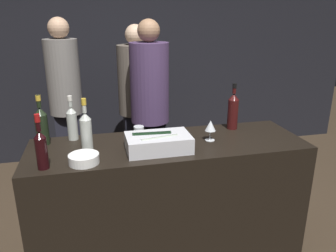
{
  "coord_description": "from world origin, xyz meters",
  "views": [
    {
      "loc": [
        -0.51,
        -1.8,
        1.84
      ],
      "look_at": [
        0.0,
        0.35,
        1.09
      ],
      "focal_mm": 35.0,
      "sensor_mm": 36.0,
      "label": 1
    }
  ],
  "objects_px": {
    "rose_wine_bottle": "(86,130)",
    "white_wine_bottle": "(72,122)",
    "person_in_hoodie": "(65,96)",
    "candle_votive": "(139,130)",
    "wine_glass": "(210,126)",
    "red_wine_bottle_tall": "(41,147)",
    "red_wine_bottle_black_foil": "(233,110)",
    "champagne_bottle": "(42,125)",
    "person_grey_polo": "(137,98)",
    "ice_bin_with_bottles": "(158,142)",
    "person_blond_tee": "(150,104)",
    "bowl_white": "(84,159)"
  },
  "relations": [
    {
      "from": "rose_wine_bottle",
      "to": "white_wine_bottle",
      "type": "distance_m",
      "value": 0.27
    },
    {
      "from": "white_wine_bottle",
      "to": "person_in_hoodie",
      "type": "distance_m",
      "value": 1.17
    },
    {
      "from": "candle_votive",
      "to": "person_in_hoodie",
      "type": "bearing_deg",
      "value": 117.75
    },
    {
      "from": "wine_glass",
      "to": "candle_votive",
      "type": "distance_m",
      "value": 0.56
    },
    {
      "from": "red_wine_bottle_tall",
      "to": "white_wine_bottle",
      "type": "height_order",
      "value": "red_wine_bottle_tall"
    },
    {
      "from": "red_wine_bottle_black_foil",
      "to": "person_in_hoodie",
      "type": "relative_size",
      "value": 0.2
    },
    {
      "from": "wine_glass",
      "to": "champagne_bottle",
      "type": "distance_m",
      "value": 1.19
    },
    {
      "from": "red_wine_bottle_tall",
      "to": "person_grey_polo",
      "type": "bearing_deg",
      "value": 63.55
    },
    {
      "from": "wine_glass",
      "to": "person_in_hoodie",
      "type": "distance_m",
      "value": 1.79
    },
    {
      "from": "champagne_bottle",
      "to": "rose_wine_bottle",
      "type": "bearing_deg",
      "value": -33.12
    },
    {
      "from": "person_in_hoodie",
      "to": "red_wine_bottle_tall",
      "type": "bearing_deg",
      "value": 46.87
    },
    {
      "from": "ice_bin_with_bottles",
      "to": "person_blond_tee",
      "type": "xyz_separation_m",
      "value": [
        0.14,
        1.06,
        -0.02
      ]
    },
    {
      "from": "wine_glass",
      "to": "person_grey_polo",
      "type": "height_order",
      "value": "person_grey_polo"
    },
    {
      "from": "wine_glass",
      "to": "champagne_bottle",
      "type": "xyz_separation_m",
      "value": [
        -1.17,
        0.2,
        0.04
      ]
    },
    {
      "from": "red_wine_bottle_black_foil",
      "to": "person_grey_polo",
      "type": "bearing_deg",
      "value": 117.22
    },
    {
      "from": "bowl_white",
      "to": "candle_votive",
      "type": "relative_size",
      "value": 2.35
    },
    {
      "from": "person_grey_polo",
      "to": "red_wine_bottle_tall",
      "type": "bearing_deg",
      "value": 98.58
    },
    {
      "from": "bowl_white",
      "to": "white_wine_bottle",
      "type": "xyz_separation_m",
      "value": [
        -0.08,
        0.44,
        0.11
      ]
    },
    {
      "from": "candle_votive",
      "to": "white_wine_bottle",
      "type": "distance_m",
      "value": 0.5
    },
    {
      "from": "rose_wine_bottle",
      "to": "red_wine_bottle_black_foil",
      "type": "relative_size",
      "value": 0.98
    },
    {
      "from": "ice_bin_with_bottles",
      "to": "champagne_bottle",
      "type": "bearing_deg",
      "value": 158.72
    },
    {
      "from": "white_wine_bottle",
      "to": "person_grey_polo",
      "type": "bearing_deg",
      "value": 60.68
    },
    {
      "from": "ice_bin_with_bottles",
      "to": "bowl_white",
      "type": "relative_size",
      "value": 2.3
    },
    {
      "from": "person_in_hoodie",
      "to": "ice_bin_with_bottles",
      "type": "bearing_deg",
      "value": 72.49
    },
    {
      "from": "person_in_hoodie",
      "to": "red_wine_bottle_black_foil",
      "type": "bearing_deg",
      "value": 96.58
    },
    {
      "from": "bowl_white",
      "to": "person_grey_polo",
      "type": "height_order",
      "value": "person_grey_polo"
    },
    {
      "from": "champagne_bottle",
      "to": "person_blond_tee",
      "type": "bearing_deg",
      "value": 39.96
    },
    {
      "from": "person_blond_tee",
      "to": "red_wine_bottle_tall",
      "type": "bearing_deg",
      "value": 21.94
    },
    {
      "from": "ice_bin_with_bottles",
      "to": "person_in_hoodie",
      "type": "height_order",
      "value": "person_in_hoodie"
    },
    {
      "from": "candle_votive",
      "to": "rose_wine_bottle",
      "type": "distance_m",
      "value": 0.48
    },
    {
      "from": "rose_wine_bottle",
      "to": "person_grey_polo",
      "type": "relative_size",
      "value": 0.21
    },
    {
      "from": "bowl_white",
      "to": "candle_votive",
      "type": "height_order",
      "value": "same"
    },
    {
      "from": "red_wine_bottle_tall",
      "to": "champagne_bottle",
      "type": "relative_size",
      "value": 0.95
    },
    {
      "from": "bowl_white",
      "to": "wine_glass",
      "type": "distance_m",
      "value": 0.92
    },
    {
      "from": "bowl_white",
      "to": "red_wine_bottle_tall",
      "type": "distance_m",
      "value": 0.26
    },
    {
      "from": "bowl_white",
      "to": "candle_votive",
      "type": "distance_m",
      "value": 0.61
    },
    {
      "from": "rose_wine_bottle",
      "to": "red_wine_bottle_black_foil",
      "type": "bearing_deg",
      "value": 10.23
    },
    {
      "from": "wine_glass",
      "to": "person_grey_polo",
      "type": "relative_size",
      "value": 0.09
    },
    {
      "from": "ice_bin_with_bottles",
      "to": "rose_wine_bottle",
      "type": "bearing_deg",
      "value": 167.73
    },
    {
      "from": "champagne_bottle",
      "to": "person_blond_tee",
      "type": "height_order",
      "value": "person_blond_tee"
    },
    {
      "from": "person_grey_polo",
      "to": "red_wine_bottle_black_foil",
      "type": "bearing_deg",
      "value": 152.25
    },
    {
      "from": "white_wine_bottle",
      "to": "wine_glass",
      "type": "bearing_deg",
      "value": -14.64
    },
    {
      "from": "rose_wine_bottle",
      "to": "red_wine_bottle_tall",
      "type": "xyz_separation_m",
      "value": [
        -0.26,
        -0.21,
        -0.01
      ]
    },
    {
      "from": "white_wine_bottle",
      "to": "candle_votive",
      "type": "bearing_deg",
      "value": 1.2
    },
    {
      "from": "bowl_white",
      "to": "person_blond_tee",
      "type": "bearing_deg",
      "value": 61.51
    },
    {
      "from": "ice_bin_with_bottles",
      "to": "bowl_white",
      "type": "height_order",
      "value": "ice_bin_with_bottles"
    },
    {
      "from": "person_in_hoodie",
      "to": "bowl_white",
      "type": "bearing_deg",
      "value": 55.2
    },
    {
      "from": "wine_glass",
      "to": "red_wine_bottle_tall",
      "type": "distance_m",
      "value": 1.15
    },
    {
      "from": "ice_bin_with_bottles",
      "to": "person_in_hoodie",
      "type": "xyz_separation_m",
      "value": [
        -0.68,
        1.51,
        -0.0
      ]
    },
    {
      "from": "wine_glass",
      "to": "red_wine_bottle_tall",
      "type": "relative_size",
      "value": 0.45
    }
  ]
}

